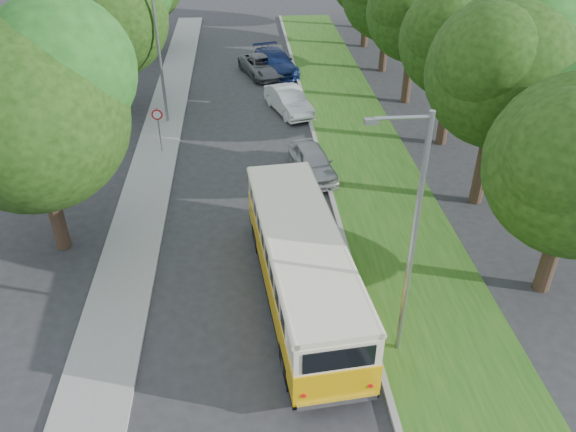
{
  "coord_description": "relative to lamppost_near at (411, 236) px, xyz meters",
  "views": [
    {
      "loc": [
        -0.14,
        -14.65,
        13.14
      ],
      "look_at": [
        1.33,
        3.19,
        1.5
      ],
      "focal_mm": 35.0,
      "sensor_mm": 36.0,
      "label": 1
    }
  ],
  "objects": [
    {
      "name": "lamppost_far",
      "position": [
        -8.91,
        18.5,
        -0.25
      ],
      "size": [
        1.71,
        0.16,
        7.5
      ],
      "color": "gray",
      "rests_on": "ground"
    },
    {
      "name": "car_blue",
      "position": [
        -2.01,
        26.7,
        -3.62
      ],
      "size": [
        3.42,
        5.54,
        1.5
      ],
      "primitive_type": "imported",
      "rotation": [
        0.0,
        0.0,
        0.27
      ],
      "color": "navy",
      "rests_on": "ground"
    },
    {
      "name": "sidewalk",
      "position": [
        -9.01,
        7.5,
        -4.31
      ],
      "size": [
        2.2,
        70.0,
        0.12
      ],
      "primitive_type": "cube",
      "color": "gray",
      "rests_on": "ground"
    },
    {
      "name": "car_silver",
      "position": [
        -1.21,
        11.56,
        -3.67
      ],
      "size": [
        2.31,
        4.32,
        1.4
      ],
      "primitive_type": "imported",
      "rotation": [
        0.0,
        0.0,
        0.17
      ],
      "color": "#B0B0B5",
      "rests_on": "ground"
    },
    {
      "name": "treeline",
      "position": [
        -1.06,
        20.49,
        1.56
      ],
      "size": [
        24.27,
        41.91,
        9.46
      ],
      "color": "#332319",
      "rests_on": "ground"
    },
    {
      "name": "lamppost_near",
      "position": [
        0.0,
        0.0,
        0.0
      ],
      "size": [
        1.71,
        0.16,
        8.0
      ],
      "color": "gray",
      "rests_on": "ground"
    },
    {
      "name": "vintage_bus",
      "position": [
        -2.67,
        2.57,
        -2.91
      ],
      "size": [
        3.46,
        10.01,
        2.92
      ],
      "primitive_type": null,
      "rotation": [
        0.0,
        0.0,
        0.1
      ],
      "color": "#FCB807",
      "rests_on": "ground"
    },
    {
      "name": "grass_verge",
      "position": [
        1.74,
        7.5,
        -4.3
      ],
      "size": [
        4.5,
        70.0,
        0.13
      ],
      "primitive_type": "cube",
      "color": "#225416",
      "rests_on": "ground"
    },
    {
      "name": "ground",
      "position": [
        -4.21,
        2.5,
        -4.37
      ],
      "size": [
        120.0,
        120.0,
        0.0
      ],
      "primitive_type": "plane",
      "color": "#2C2C2F",
      "rests_on": "ground"
    },
    {
      "name": "warning_sign",
      "position": [
        -8.71,
        14.48,
        -2.66
      ],
      "size": [
        0.56,
        0.1,
        2.5
      ],
      "color": "gray",
      "rests_on": "ground"
    },
    {
      "name": "curb",
      "position": [
        -0.61,
        7.5,
        -4.29
      ],
      "size": [
        0.2,
        70.0,
        0.15
      ],
      "primitive_type": "cube",
      "color": "gray",
      "rests_on": "ground"
    },
    {
      "name": "car_white",
      "position": [
        -1.71,
        19.39,
        -3.64
      ],
      "size": [
        2.84,
        4.69,
        1.46
      ],
      "primitive_type": "imported",
      "rotation": [
        0.0,
        0.0,
        0.31
      ],
      "color": "white",
      "rests_on": "ground"
    },
    {
      "name": "car_grey",
      "position": [
        -2.99,
        26.19,
        -3.7
      ],
      "size": [
        3.58,
        5.27,
        1.34
      ],
      "primitive_type": "imported",
      "rotation": [
        0.0,
        0.0,
        0.31
      ],
      "color": "slate",
      "rests_on": "ground"
    }
  ]
}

